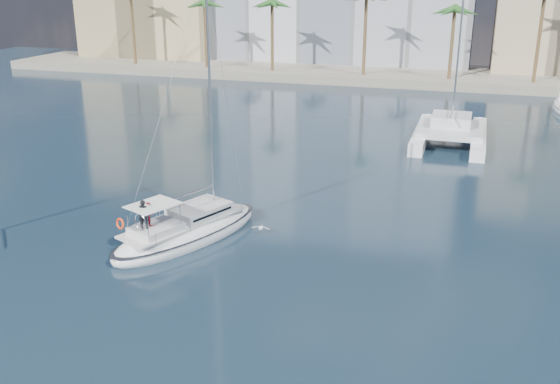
% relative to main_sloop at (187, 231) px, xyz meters
% --- Properties ---
extents(ground, '(160.00, 160.00, 0.00)m').
position_rel_main_sloop_xyz_m(ground, '(4.66, -1.56, -0.50)').
color(ground, black).
rests_on(ground, ground).
extents(quay, '(120.00, 14.00, 1.20)m').
position_rel_main_sloop_xyz_m(quay, '(4.66, 59.44, 0.10)').
color(quay, gray).
rests_on(quay, ground).
extents(palm_left, '(3.60, 3.60, 12.30)m').
position_rel_main_sloop_xyz_m(palm_left, '(-29.34, 55.44, 9.78)').
color(palm_left, brown).
rests_on(palm_left, ground).
extents(palm_centre, '(3.60, 3.60, 12.30)m').
position_rel_main_sloop_xyz_m(palm_centre, '(4.66, 55.44, 9.78)').
color(palm_centre, brown).
rests_on(palm_centre, ground).
extents(main_sloop, '(7.05, 10.81, 15.36)m').
position_rel_main_sloop_xyz_m(main_sloop, '(0.00, 0.00, 0.00)').
color(main_sloop, white).
rests_on(main_sloop, ground).
extents(catamaran, '(6.13, 12.20, 17.74)m').
position_rel_main_sloop_xyz_m(catamaran, '(13.10, 26.53, 0.65)').
color(catamaran, white).
rests_on(catamaran, ground).
extents(seagull, '(1.11, 0.48, 0.20)m').
position_rel_main_sloop_xyz_m(seagull, '(3.82, 1.78, -0.04)').
color(seagull, silver).
rests_on(seagull, ground).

